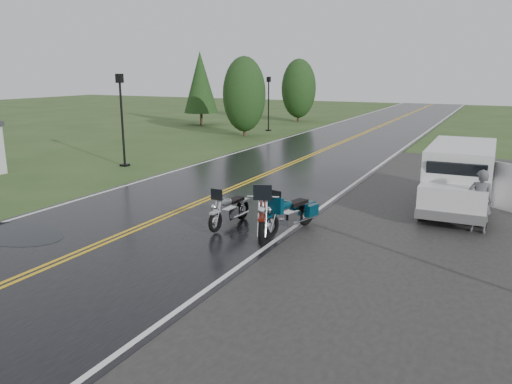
% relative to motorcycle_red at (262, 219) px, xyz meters
% --- Properties ---
extents(ground, '(120.00, 120.00, 0.00)m').
position_rel_motorcycle_red_xyz_m(ground, '(-3.68, -0.57, -0.74)').
color(ground, '#2D471E').
rests_on(ground, ground).
extents(road, '(8.00, 100.00, 0.04)m').
position_rel_motorcycle_red_xyz_m(road, '(-3.68, 9.43, -0.72)').
color(road, black).
rests_on(road, ground).
extents(motorcycle_red, '(1.72, 2.65, 1.47)m').
position_rel_motorcycle_red_xyz_m(motorcycle_red, '(0.00, 0.00, 0.00)').
color(motorcycle_red, '#521209').
rests_on(motorcycle_red, ground).
extents(motorcycle_teal, '(1.29, 2.27, 1.27)m').
position_rel_motorcycle_red_xyz_m(motorcycle_teal, '(-0.03, 0.55, -0.10)').
color(motorcycle_teal, '#052B3A').
rests_on(motorcycle_teal, ground).
extents(motorcycle_silver, '(0.79, 1.97, 1.15)m').
position_rel_motorcycle_red_xyz_m(motorcycle_silver, '(-1.55, 0.37, -0.16)').
color(motorcycle_silver, '#93979A').
rests_on(motorcycle_silver, ground).
extents(van_white, '(2.03, 5.24, 2.05)m').
position_rel_motorcycle_red_xyz_m(van_white, '(3.17, 4.15, 0.29)').
color(van_white, silver).
rests_on(van_white, ground).
extents(person_at_van, '(0.63, 0.43, 1.71)m').
position_rel_motorcycle_red_xyz_m(person_at_van, '(4.66, 3.59, 0.12)').
color(person_at_van, '#4B4C50').
rests_on(person_at_van, ground).
extents(lamp_post_near_left, '(0.36, 0.36, 4.16)m').
position_rel_motorcycle_red_xyz_m(lamp_post_near_left, '(-10.31, 6.93, 1.35)').
color(lamp_post_near_left, black).
rests_on(lamp_post_near_left, ground).
extents(lamp_post_far_left, '(0.33, 0.33, 3.88)m').
position_rel_motorcycle_red_xyz_m(lamp_post_far_left, '(-10.31, 22.38, 1.20)').
color(lamp_post_far_left, black).
rests_on(lamp_post_far_left, ground).
extents(tree_left_mid, '(2.83, 2.83, 4.42)m').
position_rel_motorcycle_red_xyz_m(tree_left_mid, '(-10.43, 18.89, 1.48)').
color(tree_left_mid, '#1E3D19').
rests_on(tree_left_mid, ground).
extents(tree_left_far, '(2.91, 2.91, 4.48)m').
position_rel_motorcycle_red_xyz_m(tree_left_far, '(-10.94, 29.75, 1.51)').
color(tree_left_far, '#1E3D19').
rests_on(tree_left_far, ground).
extents(pine_left_far, '(2.69, 2.69, 5.60)m').
position_rel_motorcycle_red_xyz_m(pine_left_far, '(-16.83, 23.62, 2.07)').
color(pine_left_far, '#1E3D19').
rests_on(pine_left_far, ground).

